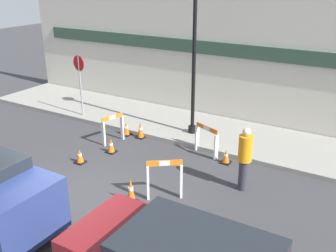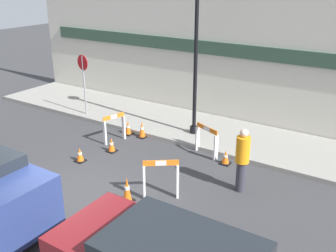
% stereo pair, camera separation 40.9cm
% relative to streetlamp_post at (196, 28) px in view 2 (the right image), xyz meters
% --- Properties ---
extents(ground_plane, '(60.00, 60.00, 0.00)m').
position_rel_streetlamp_post_xyz_m(ground_plane, '(-0.55, -5.47, -3.81)').
color(ground_plane, '#38383A').
extents(sidewalk_slab, '(18.00, 3.08, 0.14)m').
position_rel_streetlamp_post_xyz_m(sidewalk_slab, '(-0.55, 0.57, -3.74)').
color(sidewalk_slab, gray).
rests_on(sidewalk_slab, ground_plane).
extents(storefront_facade, '(18.00, 0.22, 5.50)m').
position_rel_streetlamp_post_xyz_m(storefront_facade, '(-0.55, 2.18, -1.06)').
color(storefront_facade, beige).
rests_on(storefront_facade, ground_plane).
extents(streetlamp_post, '(0.44, 0.44, 5.76)m').
position_rel_streetlamp_post_xyz_m(streetlamp_post, '(0.00, 0.00, 0.00)').
color(streetlamp_post, black).
rests_on(streetlamp_post, sidewalk_slab).
extents(stop_sign, '(0.60, 0.09, 2.40)m').
position_rel_streetlamp_post_xyz_m(stop_sign, '(-4.64, -0.61, -2.07)').
color(stop_sign, gray).
rests_on(stop_sign, sidewalk_slab).
extents(barricade_0, '(0.94, 0.49, 0.99)m').
position_rel_streetlamp_post_xyz_m(barricade_0, '(1.09, -1.12, -3.26)').
color(barricade_0, white).
rests_on(barricade_0, ground_plane).
extents(barricade_1, '(0.36, 0.84, 1.00)m').
position_rel_streetlamp_post_xyz_m(barricade_1, '(-2.08, -1.89, -3.27)').
color(barricade_1, white).
rests_on(barricade_1, ground_plane).
extents(barricade_2, '(0.81, 0.66, 1.09)m').
position_rel_streetlamp_post_xyz_m(barricade_2, '(1.32, -4.05, -3.22)').
color(barricade_2, white).
rests_on(barricade_2, ground_plane).
extents(traffic_cone_0, '(0.30, 0.30, 0.70)m').
position_rel_streetlamp_post_xyz_m(traffic_cone_0, '(0.70, -4.67, -3.48)').
color(traffic_cone_0, black).
rests_on(traffic_cone_0, ground_plane).
extents(traffic_cone_1, '(0.30, 0.30, 0.60)m').
position_rel_streetlamp_post_xyz_m(traffic_cone_1, '(-1.50, -1.07, -3.52)').
color(traffic_cone_1, black).
rests_on(traffic_cone_1, ground_plane).
extents(traffic_cone_2, '(0.30, 0.30, 0.52)m').
position_rel_streetlamp_post_xyz_m(traffic_cone_2, '(-2.09, -1.13, -3.56)').
color(traffic_cone_2, black).
rests_on(traffic_cone_2, ground_plane).
extents(traffic_cone_3, '(0.30, 0.30, 0.46)m').
position_rel_streetlamp_post_xyz_m(traffic_cone_3, '(-1.97, -3.66, -3.59)').
color(traffic_cone_3, black).
rests_on(traffic_cone_3, ground_plane).
extents(traffic_cone_4, '(0.30, 0.30, 0.46)m').
position_rel_streetlamp_post_xyz_m(traffic_cone_4, '(1.88, -1.36, -3.60)').
color(traffic_cone_4, black).
rests_on(traffic_cone_4, ground_plane).
extents(traffic_cone_5, '(0.30, 0.30, 0.49)m').
position_rel_streetlamp_post_xyz_m(traffic_cone_5, '(-1.63, -2.58, -3.58)').
color(traffic_cone_5, black).
rests_on(traffic_cone_5, ground_plane).
extents(person_worker, '(0.40, 0.40, 1.78)m').
position_rel_streetlamp_post_xyz_m(person_worker, '(2.89, -2.57, -2.86)').
color(person_worker, '#33333D').
rests_on(person_worker, ground_plane).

